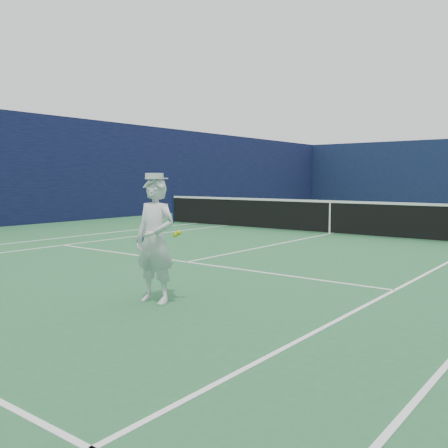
% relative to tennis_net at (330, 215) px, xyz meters
% --- Properties ---
extents(ground, '(80.00, 80.00, 0.00)m').
position_rel_tennis_net_xyz_m(ground, '(0.00, 0.00, -0.55)').
color(ground, '#266437').
rests_on(ground, ground).
extents(court_markings, '(11.03, 23.83, 0.01)m').
position_rel_tennis_net_xyz_m(court_markings, '(0.00, 0.00, -0.55)').
color(court_markings, white).
rests_on(court_markings, ground).
extents(windscreen_fence, '(20.12, 36.12, 4.00)m').
position_rel_tennis_net_xyz_m(windscreen_fence, '(0.00, 0.00, 1.45)').
color(windscreen_fence, '#0E1634').
rests_on(windscreen_fence, ground).
extents(tennis_net, '(12.88, 0.09, 1.07)m').
position_rel_tennis_net_xyz_m(tennis_net, '(0.00, 0.00, 0.00)').
color(tennis_net, '#141E4C').
rests_on(tennis_net, ground).
extents(tennis_player, '(0.78, 0.47, 1.72)m').
position_rel_tennis_net_xyz_m(tennis_player, '(1.81, -9.05, 0.29)').
color(tennis_player, white).
rests_on(tennis_player, ground).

